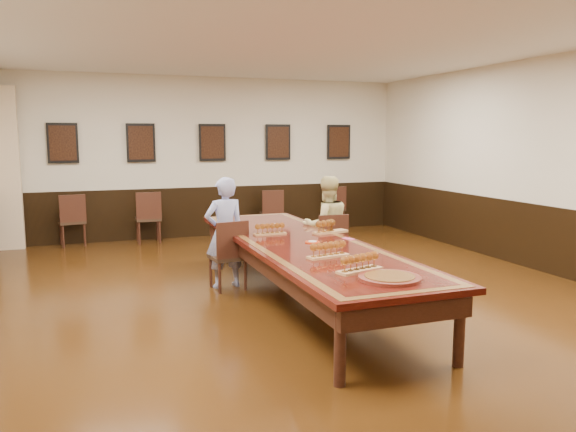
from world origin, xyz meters
name	(u,v)px	position (x,y,z in m)	size (l,w,h in m)	color
floor	(302,302)	(0.00, 0.00, -0.01)	(8.00, 10.00, 0.02)	black
ceiling	(303,33)	(0.00, 0.00, 3.21)	(8.00, 10.00, 0.02)	white
wall_back	(212,157)	(0.00, 5.01, 1.60)	(8.00, 0.02, 3.20)	beige
wall_right	(561,166)	(4.01, 0.00, 1.60)	(0.02, 10.00, 3.20)	beige
chair_man	(228,254)	(-0.72, 0.87, 0.47)	(0.44, 0.48, 0.94)	#302115
chair_woman	(329,245)	(0.82, 1.03, 0.47)	(0.44, 0.48, 0.93)	#302115
spare_chair_a	(72,220)	(-2.71, 4.78, 0.49)	(0.46, 0.50, 0.97)	#302115
spare_chair_b	(148,217)	(-1.35, 4.63, 0.49)	(0.46, 0.50, 0.99)	#302115
spare_chair_c	(271,212)	(1.15, 4.64, 0.47)	(0.44, 0.48, 0.94)	#302115
spare_chair_d	(332,208)	(2.62, 4.84, 0.47)	(0.44, 0.48, 0.95)	#302115
person_man	(225,233)	(-0.73, 0.97, 0.75)	(0.55, 0.36, 1.49)	#4E5EC3
person_woman	(327,226)	(0.83, 1.12, 0.73)	(0.72, 0.56, 1.46)	beige
pink_phone	(348,239)	(0.60, -0.05, 0.76)	(0.08, 0.15, 0.01)	#FF549F
curtain	(6,169)	(-3.75, 4.82, 1.45)	(0.45, 0.18, 2.90)	beige
wainscoting	(302,262)	(0.00, 0.00, 0.50)	(8.00, 10.00, 1.00)	black
conference_table	(302,253)	(0.00, 0.00, 0.61)	(1.40, 5.00, 0.76)	black
posters	(212,142)	(0.00, 4.94, 1.90)	(6.14, 0.04, 0.74)	black
flight_a	(270,229)	(-0.22, 0.58, 0.82)	(0.42, 0.13, 0.16)	#AA7847
flight_b	(328,227)	(0.54, 0.43, 0.84)	(0.52, 0.27, 0.19)	#AA7847
flight_c	(328,250)	(-0.08, -0.95, 0.83)	(0.48, 0.22, 0.17)	#AA7847
flight_d	(360,264)	(-0.06, -1.63, 0.83)	(0.51, 0.28, 0.18)	#AA7847
red_plate_grp	(312,242)	(0.09, -0.12, 0.76)	(0.18, 0.18, 0.02)	red
carved_platter	(389,278)	(0.06, -1.99, 0.77)	(0.66, 0.66, 0.05)	#4F150F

